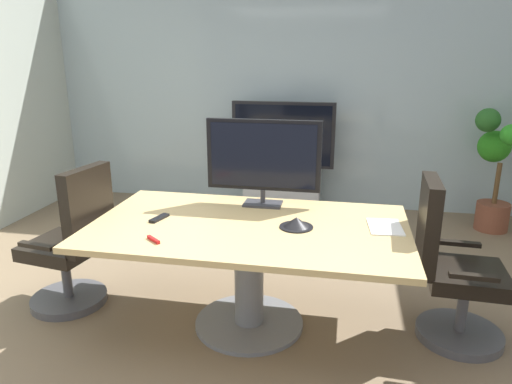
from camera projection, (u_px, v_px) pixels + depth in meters
ground_plane at (232, 325)px, 3.32m from camera, size 6.95×6.95×0.00m
wall_back_glass_partition at (288, 87)px, 5.66m from camera, size 5.95×0.10×2.89m
conference_table at (249, 249)px, 3.17m from camera, size 2.09×1.21×0.76m
office_chair_left at (73, 250)px, 3.46m from camera, size 0.63×0.61×1.09m
office_chair_right at (451, 275)px, 3.07m from camera, size 0.60×0.58×1.09m
tv_monitor at (263, 158)px, 3.42m from camera, size 0.84×0.18×0.64m
wall_display_unit at (282, 175)px, 5.61m from camera, size 1.20×0.36×1.31m
potted_plant at (502, 158)px, 4.92m from camera, size 0.68×0.67×1.33m
conference_phone at (296, 223)px, 3.05m from camera, size 0.22×0.22×0.07m
remote_control at (159, 218)px, 3.20m from camera, size 0.09×0.18×0.02m
whiteboard_marker at (153, 240)px, 2.83m from camera, size 0.11×0.10×0.02m
paper_notepad at (385, 227)px, 3.06m from camera, size 0.23×0.32×0.01m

